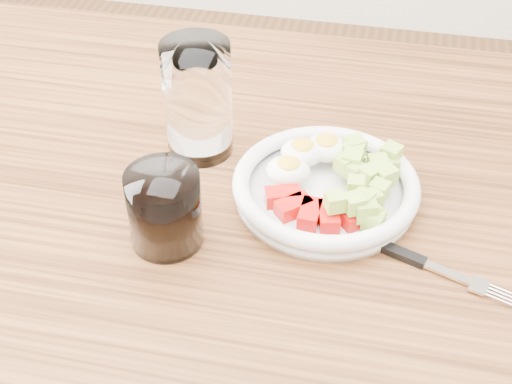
# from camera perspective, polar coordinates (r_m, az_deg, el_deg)

# --- Properties ---
(dining_table) EXTENTS (1.50, 0.90, 0.77)m
(dining_table) POSITION_cam_1_polar(r_m,az_deg,el_deg) (0.89, 0.50, -6.91)
(dining_table) COLOR brown
(dining_table) RESTS_ON ground
(bowl) EXTENTS (0.22, 0.22, 0.05)m
(bowl) POSITION_cam_1_polar(r_m,az_deg,el_deg) (0.84, 5.69, 0.64)
(bowl) COLOR white
(bowl) RESTS_ON dining_table
(fork) EXTENTS (0.19, 0.08, 0.01)m
(fork) POSITION_cam_1_polar(r_m,az_deg,el_deg) (0.79, 12.02, -5.07)
(fork) COLOR black
(fork) RESTS_ON dining_table
(water_glass) EXTENTS (0.08, 0.08, 0.15)m
(water_glass) POSITION_cam_1_polar(r_m,az_deg,el_deg) (0.88, -4.68, 7.40)
(water_glass) COLOR white
(water_glass) RESTS_ON dining_table
(coffee_glass) EXTENTS (0.08, 0.08, 0.09)m
(coffee_glass) POSITION_cam_1_polar(r_m,az_deg,el_deg) (0.77, -7.32, -1.37)
(coffee_glass) COLOR white
(coffee_glass) RESTS_ON dining_table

